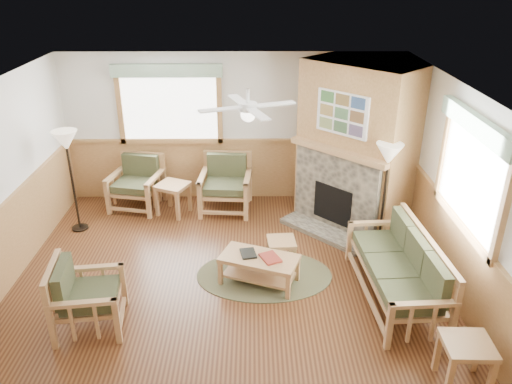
{
  "coord_description": "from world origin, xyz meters",
  "views": [
    {
      "loc": [
        0.35,
        -5.62,
        4.09
      ],
      "look_at": [
        0.4,
        0.7,
        1.15
      ],
      "focal_mm": 35.0,
      "sensor_mm": 36.0,
      "label": 1
    }
  ],
  "objects_px": {
    "floor_lamp_right": "(384,198)",
    "end_table_sofa": "(464,363)",
    "end_table_chairs": "(173,199)",
    "sofa": "(396,268)",
    "footstool": "(281,250)",
    "coffee_table": "(259,270)",
    "armchair_back_right": "(225,185)",
    "floor_lamp_left": "(72,182)",
    "armchair_back_left": "(136,184)",
    "armchair_left": "(88,295)"
  },
  "relations": [
    {
      "from": "floor_lamp_right",
      "to": "end_table_sofa",
      "type": "bearing_deg",
      "value": -85.41
    },
    {
      "from": "end_table_chairs",
      "to": "end_table_sofa",
      "type": "height_order",
      "value": "end_table_chairs"
    },
    {
      "from": "end_table_chairs",
      "to": "floor_lamp_right",
      "type": "relative_size",
      "value": 0.33
    },
    {
      "from": "sofa",
      "to": "floor_lamp_right",
      "type": "relative_size",
      "value": 1.15
    },
    {
      "from": "end_table_chairs",
      "to": "footstool",
      "type": "distance_m",
      "value": 2.4
    },
    {
      "from": "floor_lamp_right",
      "to": "coffee_table",
      "type": "bearing_deg",
      "value": -153.51
    },
    {
      "from": "armchair_back_right",
      "to": "floor_lamp_left",
      "type": "bearing_deg",
      "value": -159.51
    },
    {
      "from": "coffee_table",
      "to": "end_table_sofa",
      "type": "relative_size",
      "value": 1.89
    },
    {
      "from": "armchair_back_left",
      "to": "armchair_left",
      "type": "relative_size",
      "value": 1.05
    },
    {
      "from": "footstool",
      "to": "armchair_left",
      "type": "bearing_deg",
      "value": -149.15
    },
    {
      "from": "footstool",
      "to": "floor_lamp_right",
      "type": "distance_m",
      "value": 1.73
    },
    {
      "from": "armchair_back_right",
      "to": "armchair_left",
      "type": "bearing_deg",
      "value": -111.08
    },
    {
      "from": "floor_lamp_left",
      "to": "footstool",
      "type": "bearing_deg",
      "value": -16.89
    },
    {
      "from": "end_table_sofa",
      "to": "footstool",
      "type": "bearing_deg",
      "value": 126.24
    },
    {
      "from": "end_table_chairs",
      "to": "sofa",
      "type": "bearing_deg",
      "value": -37.21
    },
    {
      "from": "armchair_back_right",
      "to": "footstool",
      "type": "height_order",
      "value": "armchair_back_right"
    },
    {
      "from": "coffee_table",
      "to": "end_table_chairs",
      "type": "xyz_separation_m",
      "value": [
        -1.48,
        2.13,
        0.07
      ]
    },
    {
      "from": "armchair_back_left",
      "to": "coffee_table",
      "type": "height_order",
      "value": "armchair_back_left"
    },
    {
      "from": "end_table_chairs",
      "to": "floor_lamp_left",
      "type": "xyz_separation_m",
      "value": [
        -1.51,
        -0.56,
        0.58
      ]
    },
    {
      "from": "footstool",
      "to": "floor_lamp_right",
      "type": "bearing_deg",
      "value": 13.62
    },
    {
      "from": "armchair_back_left",
      "to": "armchair_back_right",
      "type": "bearing_deg",
      "value": 8.23
    },
    {
      "from": "end_table_sofa",
      "to": "floor_lamp_right",
      "type": "bearing_deg",
      "value": 94.59
    },
    {
      "from": "footstool",
      "to": "floor_lamp_left",
      "type": "relative_size",
      "value": 0.24
    },
    {
      "from": "sofa",
      "to": "end_table_sofa",
      "type": "xyz_separation_m",
      "value": [
        0.33,
        -1.51,
        -0.18
      ]
    },
    {
      "from": "end_table_chairs",
      "to": "footstool",
      "type": "xyz_separation_m",
      "value": [
        1.82,
        -1.57,
        -0.11
      ]
    },
    {
      "from": "armchair_back_left",
      "to": "end_table_chairs",
      "type": "bearing_deg",
      "value": -7.85
    },
    {
      "from": "armchair_back_left",
      "to": "end_table_sofa",
      "type": "distance_m",
      "value": 6.03
    },
    {
      "from": "coffee_table",
      "to": "armchair_left",
      "type": "bearing_deg",
      "value": -136.34
    },
    {
      "from": "armchair_back_left",
      "to": "end_table_sofa",
      "type": "relative_size",
      "value": 1.68
    },
    {
      "from": "end_table_sofa",
      "to": "floor_lamp_left",
      "type": "xyz_separation_m",
      "value": [
        -5.1,
        3.43,
        0.58
      ]
    },
    {
      "from": "sofa",
      "to": "armchair_back_left",
      "type": "relative_size",
      "value": 2.12
    },
    {
      "from": "end_table_chairs",
      "to": "armchair_back_right",
      "type": "bearing_deg",
      "value": 8.79
    },
    {
      "from": "coffee_table",
      "to": "floor_lamp_left",
      "type": "distance_m",
      "value": 3.44
    },
    {
      "from": "end_table_sofa",
      "to": "footstool",
      "type": "height_order",
      "value": "end_table_sofa"
    },
    {
      "from": "sofa",
      "to": "coffee_table",
      "type": "xyz_separation_m",
      "value": [
        -1.78,
        0.34,
        -0.24
      ]
    },
    {
      "from": "end_table_chairs",
      "to": "armchair_left",
      "type": "bearing_deg",
      "value": -101.05
    },
    {
      "from": "coffee_table",
      "to": "footstool",
      "type": "xyz_separation_m",
      "value": [
        0.34,
        0.56,
        -0.03
      ]
    },
    {
      "from": "end_table_sofa",
      "to": "footstool",
      "type": "relative_size",
      "value": 1.37
    },
    {
      "from": "sofa",
      "to": "end_table_chairs",
      "type": "height_order",
      "value": "sofa"
    },
    {
      "from": "coffee_table",
      "to": "end_table_chairs",
      "type": "bearing_deg",
      "value": 145.62
    },
    {
      "from": "sofa",
      "to": "armchair_back_right",
      "type": "bearing_deg",
      "value": -141.57
    },
    {
      "from": "floor_lamp_right",
      "to": "end_table_chairs",
      "type": "bearing_deg",
      "value": 160.54
    },
    {
      "from": "end_table_chairs",
      "to": "footstool",
      "type": "height_order",
      "value": "end_table_chairs"
    },
    {
      "from": "armchair_back_left",
      "to": "footstool",
      "type": "distance_m",
      "value": 3.11
    },
    {
      "from": "coffee_table",
      "to": "end_table_sofa",
      "type": "distance_m",
      "value": 2.81
    },
    {
      "from": "armchair_back_right",
      "to": "armchair_back_left",
      "type": "bearing_deg",
      "value": -179.52
    },
    {
      "from": "end_table_sofa",
      "to": "footstool",
      "type": "xyz_separation_m",
      "value": [
        -1.77,
        2.42,
        -0.1
      ]
    },
    {
      "from": "armchair_back_left",
      "to": "end_table_chairs",
      "type": "height_order",
      "value": "armchair_back_left"
    },
    {
      "from": "coffee_table",
      "to": "footstool",
      "type": "height_order",
      "value": "coffee_table"
    },
    {
      "from": "floor_lamp_left",
      "to": "sofa",
      "type": "bearing_deg",
      "value": -21.93
    }
  ]
}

